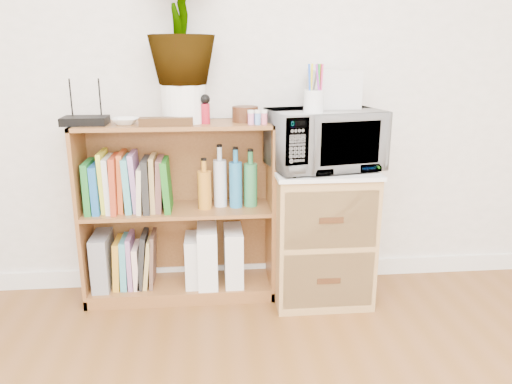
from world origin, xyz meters
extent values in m
cube|color=white|center=(0.00, 2.24, 0.05)|extent=(4.00, 0.02, 0.10)
cube|color=brown|center=(-0.35, 2.10, 0.47)|extent=(1.00, 0.30, 0.95)
cube|color=#9E7542|center=(0.40, 2.02, 0.35)|extent=(0.50, 0.45, 0.70)
imported|color=silver|center=(0.40, 2.02, 0.87)|extent=(0.60, 0.46, 0.30)
cylinder|color=silver|center=(0.32, 1.91, 1.07)|extent=(0.10, 0.10, 0.10)
cube|color=silver|center=(0.46, 2.11, 1.11)|extent=(0.24, 0.20, 0.19)
cube|color=black|center=(-0.78, 2.08, 0.97)|extent=(0.22, 0.15, 0.04)
imported|color=white|center=(-0.59, 2.07, 0.97)|extent=(0.13, 0.13, 0.03)
cylinder|color=white|center=(-0.30, 2.12, 1.04)|extent=(0.22, 0.22, 0.19)
imported|color=#30712D|center=(-0.30, 2.12, 1.43)|extent=(0.33, 0.33, 0.59)
cube|color=#321F0D|center=(-0.38, 2.00, 0.97)|extent=(0.26, 0.06, 0.04)
cylinder|color=maroon|center=(-0.19, 2.06, 1.00)|extent=(0.04, 0.04, 0.10)
cylinder|color=#381E0F|center=(0.01, 2.11, 0.99)|extent=(0.13, 0.13, 0.08)
cube|color=pink|center=(0.06, 2.01, 0.98)|extent=(0.12, 0.04, 0.06)
cube|color=gray|center=(-0.77, 2.10, 0.22)|extent=(0.09, 0.24, 0.29)
cube|color=silver|center=(-0.28, 2.09, 0.20)|extent=(0.09, 0.22, 0.27)
cube|color=white|center=(-0.20, 2.09, 0.23)|extent=(0.10, 0.26, 0.33)
cube|color=silver|center=(-0.06, 2.09, 0.22)|extent=(0.10, 0.24, 0.31)
cube|color=#1D7029|center=(-0.79, 2.10, 0.63)|extent=(0.03, 0.20, 0.26)
cube|color=#1A5AA0|center=(-0.76, 2.10, 0.62)|extent=(0.04, 0.20, 0.25)
cube|color=yellow|center=(-0.72, 2.10, 0.65)|extent=(0.03, 0.20, 0.31)
cube|color=silver|center=(-0.69, 2.10, 0.64)|extent=(0.03, 0.20, 0.29)
cube|color=#AB391D|center=(-0.66, 2.10, 0.65)|extent=(0.04, 0.20, 0.29)
cube|color=#C75323|center=(-0.63, 2.10, 0.65)|extent=(0.04, 0.20, 0.30)
cube|color=teal|center=(-0.60, 2.10, 0.64)|extent=(0.04, 0.20, 0.28)
cube|color=#A272AB|center=(-0.57, 2.10, 0.65)|extent=(0.04, 0.20, 0.30)
cube|color=beige|center=(-0.54, 2.10, 0.62)|extent=(0.04, 0.20, 0.24)
cube|color=black|center=(-0.50, 2.10, 0.64)|extent=(0.03, 0.20, 0.27)
cube|color=#A9894E|center=(-0.47, 2.10, 0.64)|extent=(0.03, 0.20, 0.29)
cube|color=brown|center=(-0.44, 2.10, 0.64)|extent=(0.04, 0.20, 0.27)
cube|color=#1E6B1C|center=(-0.40, 2.10, 0.63)|extent=(0.05, 0.20, 0.27)
cylinder|color=#C67D25|center=(-0.21, 2.10, 0.63)|extent=(0.07, 0.07, 0.26)
cylinder|color=silver|center=(-0.13, 2.10, 0.66)|extent=(0.07, 0.07, 0.32)
cylinder|color=teal|center=(-0.05, 2.10, 0.66)|extent=(0.07, 0.07, 0.31)
cylinder|color=#2F8249|center=(0.03, 2.10, 0.65)|extent=(0.07, 0.07, 0.30)
cylinder|color=gold|center=(0.12, 2.10, 0.66)|extent=(0.07, 0.07, 0.32)
cylinder|color=#A2B1B5|center=(0.20, 2.10, 0.65)|extent=(0.06, 0.06, 0.31)
cube|color=#C38B22|center=(-0.68, 2.10, 0.20)|extent=(0.05, 0.19, 0.26)
cube|color=teal|center=(-0.65, 2.10, 0.21)|extent=(0.04, 0.19, 0.27)
cube|color=#946394|center=(-0.61, 2.10, 0.21)|extent=(0.03, 0.19, 0.29)
cube|color=beige|center=(-0.58, 2.10, 0.18)|extent=(0.03, 0.19, 0.23)
cube|color=black|center=(-0.55, 2.10, 0.22)|extent=(0.06, 0.19, 0.30)
cube|color=tan|center=(-0.52, 2.10, 0.21)|extent=(0.06, 0.19, 0.27)
cube|color=brown|center=(-0.50, 2.10, 0.22)|extent=(0.04, 0.19, 0.29)
camera|label=1|loc=(-0.18, -0.43, 1.31)|focal=35.00mm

